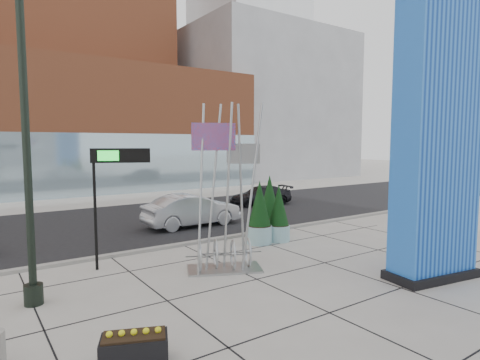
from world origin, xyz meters
TOP-DOWN VIEW (x-y plane):
  - ground at (0.00, 0.00)m, footprint 160.00×160.00m
  - street_asphalt at (0.00, 10.00)m, footprint 80.00×12.00m
  - curb_edge at (0.00, 4.00)m, footprint 80.00×0.30m
  - tower_podium at (1.00, 27.00)m, footprint 34.00×10.00m
  - tower_glass_front at (1.00, 22.20)m, footprint 34.00×0.60m
  - building_grey_parking at (26.00, 32.00)m, footprint 20.00×18.00m
  - building_pale_office at (36.00, 48.00)m, footprint 16.00×16.00m
  - blue_pylon at (5.58, -3.99)m, footprint 3.08×1.75m
  - lamp_post at (-4.97, 0.77)m, footprint 0.58×0.48m
  - public_art_sculpture at (0.71, 0.38)m, footprint 2.71×2.12m
  - overhead_street_sign at (-2.12, 2.80)m, footprint 1.82×0.90m
  - round_planter_east at (4.74, 2.40)m, footprint 0.98×0.98m
  - round_planter_mid at (5.20, 3.60)m, footprint 1.10×1.10m
  - round_planter_west at (3.80, 2.53)m, footprint 1.07×1.07m
  - box_planter_south at (-3.80, -3.48)m, footprint 1.40×1.07m
  - car_silver_mid at (3.11, 7.24)m, footprint 4.94×1.78m
  - car_dark_east at (10.21, 10.78)m, footprint 4.60×2.34m

SIDE VIEW (x-z plane):
  - ground at x=0.00m, z-range 0.00..0.00m
  - street_asphalt at x=0.00m, z-range 0.00..0.02m
  - curb_edge at x=0.00m, z-range 0.00..0.12m
  - box_planter_south at x=-3.80m, z-range -0.03..0.66m
  - car_dark_east at x=10.21m, z-range 0.00..1.28m
  - car_silver_mid at x=3.11m, z-range 0.00..1.62m
  - round_planter_east at x=4.74m, z-range -0.07..2.38m
  - round_planter_west at x=3.80m, z-range -0.07..2.60m
  - round_planter_mid at x=5.20m, z-range -0.07..2.68m
  - public_art_sculpture at x=0.71m, z-range -1.31..4.21m
  - tower_glass_front at x=1.00m, z-range 0.00..5.00m
  - overhead_street_sign at x=-2.12m, z-range 1.45..5.49m
  - lamp_post at x=-4.97m, z-range -0.78..7.87m
  - blue_pylon at x=5.58m, z-range -0.16..9.53m
  - tower_podium at x=1.00m, z-range 0.00..11.00m
  - building_grey_parking at x=26.00m, z-range 0.00..18.00m
  - building_pale_office at x=36.00m, z-range 0.00..55.00m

